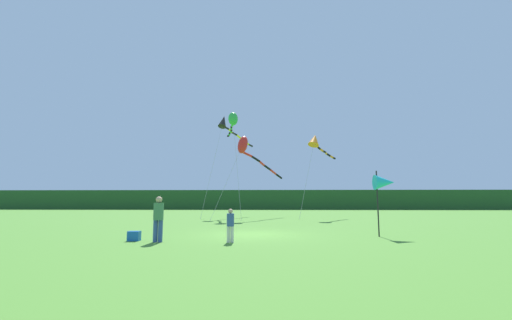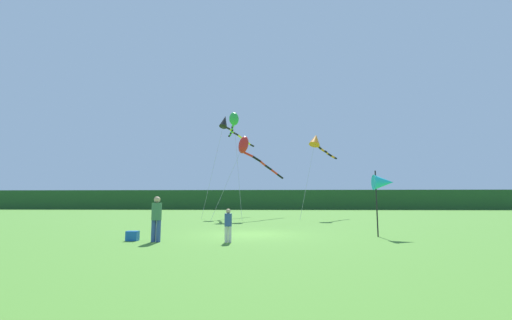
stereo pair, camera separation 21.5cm
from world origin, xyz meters
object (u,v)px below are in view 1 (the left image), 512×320
person_adult (158,216)px  banner_flag_pole (384,183)px  kite_red (247,149)px  kite_green (233,120)px  kite_orange (316,142)px  cooler_box (134,236)px  person_child (230,224)px  kite_black (227,125)px

person_adult → banner_flag_pole: banner_flag_pole is taller
banner_flag_pole → kite_red: (-7.25, 14.04, 3.86)m
kite_green → kite_orange: size_ratio=1.28×
cooler_box → banner_flag_pole: bearing=10.4°
person_adult → person_child: (2.86, -0.03, -0.27)m
person_child → kite_orange: (6.01, 17.63, 6.40)m
kite_green → kite_black: 3.29m
kite_orange → kite_black: kite_black is taller
banner_flag_pole → kite_green: (-8.72, 15.51, 6.91)m
kite_black → person_child: bearing=-82.2°
person_adult → person_child: 2.88m
person_adult → kite_black: 22.68m
kite_orange → kite_black: bearing=159.1°
person_child → kite_red: size_ratio=0.14×
kite_green → kite_orange: kite_green is taller
person_adult → kite_green: 19.74m
kite_green → kite_black: bearing=107.8°
person_child → cooler_box: bearing=174.2°
person_adult → banner_flag_pole: bearing=13.6°
person_adult → kite_green: (0.99, 17.86, 8.34)m
person_adult → kite_red: kite_red is taller
cooler_box → kite_orange: kite_orange is taller
kite_black → kite_red: bearing=-61.8°
person_adult → kite_green: bearing=86.8°
person_child → kite_green: 19.94m
cooler_box → kite_red: size_ratio=0.05×
kite_red → kite_black: (-2.46, 4.59, 3.32)m
person_adult → person_child: size_ratio=1.37×
cooler_box → kite_orange: bearing=60.0°
person_child → kite_orange: bearing=71.2°
cooler_box → kite_red: 17.50m
kite_green → kite_orange: 8.19m
cooler_box → kite_black: bearing=87.0°
kite_black → kite_orange: bearing=-20.9°
kite_orange → kite_green: bearing=178.1°
person_adult → kite_orange: bearing=63.2°
cooler_box → kite_green: (2.08, 17.49, 9.14)m
banner_flag_pole → kite_red: bearing=117.3°
person_child → kite_orange: size_ratio=0.16×
kite_red → kite_orange: bearing=10.7°
person_adult → cooler_box: (-1.09, 0.37, -0.80)m
kite_red → kite_orange: (6.42, 1.21, 0.84)m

